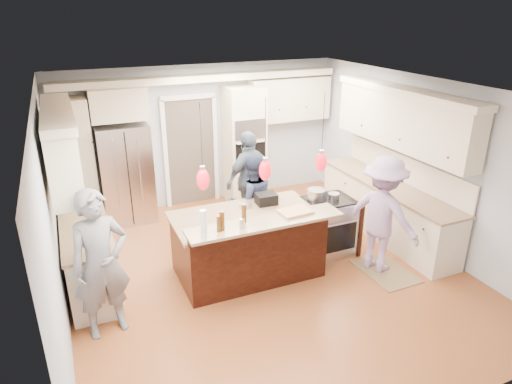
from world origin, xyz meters
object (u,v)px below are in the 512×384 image
refrigerator (126,174)px  kitchen_island (248,243)px  person_far_left (252,201)px  person_bar_end (101,264)px  island_range (328,226)px

refrigerator → kitchen_island: (1.30, -2.57, -0.41)m
refrigerator → person_far_left: refrigerator is taller
refrigerator → person_bar_end: (-0.75, -3.09, 0.02)m
kitchen_island → island_range: (1.41, 0.08, -0.03)m
refrigerator → island_range: size_ratio=1.96×
person_bar_end → person_far_left: bearing=16.6°
kitchen_island → person_far_left: bearing=63.6°
refrigerator → kitchen_island: size_ratio=0.86×
refrigerator → kitchen_island: refrigerator is taller
kitchen_island → person_bar_end: (-2.05, -0.52, 0.44)m
refrigerator → kitchen_island: bearing=-63.1°
kitchen_island → refrigerator: bearing=116.9°
refrigerator → person_bar_end: bearing=-103.6°
refrigerator → kitchen_island: 2.91m
island_range → person_far_left: person_far_left is taller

